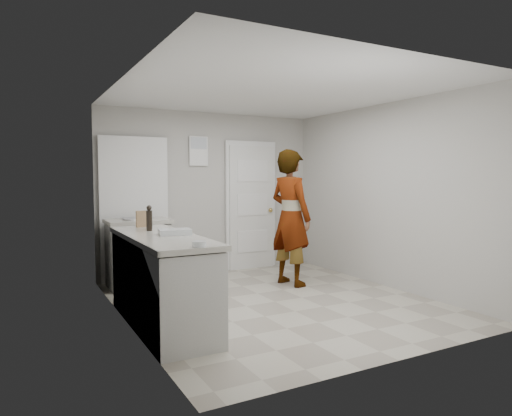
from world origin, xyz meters
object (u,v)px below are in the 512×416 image
oil_cruet_b (149,219)px  egg_bowl (199,244)px  spice_jar (143,224)px  oil_cruet_a (149,218)px  baking_dish (175,232)px  person (291,218)px  cake_mix_box (141,219)px

oil_cruet_b → egg_bowl: oil_cruet_b is taller
spice_jar → oil_cruet_b: 0.43m
oil_cruet_a → spice_jar: bearing=89.3°
oil_cruet_b → egg_bowl: bearing=-86.9°
spice_jar → baking_dish: 0.86m
person → oil_cruet_a: (-2.07, -0.33, 0.11)m
baking_dish → oil_cruet_a: bearing=100.0°
oil_cruet_a → oil_cruet_b: (-0.04, -0.14, 0.00)m
spice_jar → oil_cruet_b: bearing=-95.9°
person → cake_mix_box: 2.10m
oil_cruet_a → egg_bowl: 1.44m
spice_jar → oil_cruet_a: bearing=-90.7°
spice_jar → oil_cruet_a: (-0.00, -0.28, 0.09)m
cake_mix_box → baking_dish: cake_mix_box is taller
spice_jar → egg_bowl: 1.71m
person → baking_dish: 2.17m
oil_cruet_a → egg_bowl: bearing=-88.8°
egg_bowl → person: bearing=40.9°
person → egg_bowl: bearing=117.7°
cake_mix_box → egg_bowl: cake_mix_box is taller
cake_mix_box → baking_dish: (0.13, -0.83, -0.07)m
cake_mix_box → baking_dish: 0.84m
person → spice_jar: bearing=78.3°
cake_mix_box → person: bearing=0.4°
cake_mix_box → spice_jar: size_ratio=2.46×
baking_dish → egg_bowl: (-0.07, -0.86, -0.00)m
egg_bowl → oil_cruet_a: bearing=91.2°
spice_jar → oil_cruet_b: oil_cruet_b is taller
spice_jar → egg_bowl: size_ratio=0.64×
cake_mix_box → oil_cruet_a: bearing=-86.2°
baking_dish → egg_bowl: baking_dish is taller
person → baking_dish: bearing=101.6°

